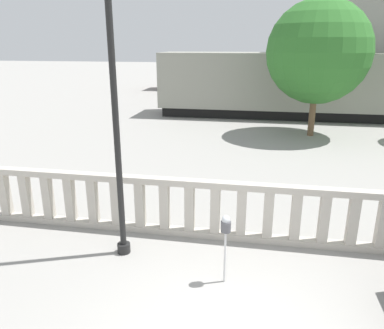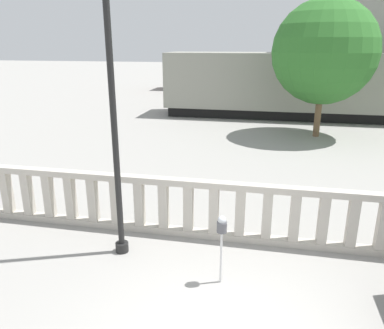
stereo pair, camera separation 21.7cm
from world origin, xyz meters
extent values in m
cube|color=#BCB5A8|center=(0.00, 2.93, 0.07)|extent=(16.52, 0.24, 0.14)
cube|color=#BCB5A8|center=(0.00, 2.93, 1.25)|extent=(16.52, 0.24, 0.14)
cube|color=#BCB5A8|center=(-5.65, 2.93, 0.66)|extent=(0.20, 0.20, 1.04)
cube|color=#BCB5A8|center=(-5.08, 2.93, 0.66)|extent=(0.20, 0.20, 1.04)
cube|color=#BCB5A8|center=(-4.52, 2.93, 0.66)|extent=(0.20, 0.20, 1.04)
cube|color=#BCB5A8|center=(-3.95, 2.93, 0.66)|extent=(0.20, 0.20, 1.04)
cube|color=#BCB5A8|center=(-3.39, 2.93, 0.66)|extent=(0.20, 0.20, 1.04)
cube|color=#BCB5A8|center=(-2.82, 2.93, 0.66)|extent=(0.20, 0.20, 1.04)
cube|color=#BCB5A8|center=(-2.26, 2.93, 0.66)|extent=(0.20, 0.20, 1.04)
cube|color=#BCB5A8|center=(-1.69, 2.93, 0.66)|extent=(0.20, 0.20, 1.04)
cube|color=#BCB5A8|center=(-1.13, 2.93, 0.66)|extent=(0.20, 0.20, 1.04)
cube|color=#BCB5A8|center=(-0.56, 2.93, 0.66)|extent=(0.20, 0.20, 1.04)
cube|color=#BCB5A8|center=(0.00, 2.93, 0.66)|extent=(0.20, 0.20, 1.04)
cube|color=#BCB5A8|center=(0.56, 2.93, 0.66)|extent=(0.20, 0.20, 1.04)
cube|color=#BCB5A8|center=(1.13, 2.93, 0.66)|extent=(0.20, 0.20, 1.04)
cube|color=#BCB5A8|center=(1.69, 2.93, 0.66)|extent=(0.20, 0.20, 1.04)
cube|color=#BCB5A8|center=(2.26, 2.93, 0.66)|extent=(0.20, 0.20, 1.04)
cube|color=#BCB5A8|center=(2.82, 2.93, 0.66)|extent=(0.20, 0.20, 1.04)
cylinder|color=black|center=(-2.32, 1.97, 0.10)|extent=(0.26, 0.26, 0.20)
cylinder|color=black|center=(-2.32, 1.97, 2.95)|extent=(0.12, 0.12, 5.49)
cylinder|color=silver|center=(-0.20, 1.35, 0.50)|extent=(0.04, 0.04, 1.01)
cylinder|color=#4C4C51|center=(-0.20, 1.35, 1.10)|extent=(0.18, 0.18, 0.19)
sphere|color=#B2B7BC|center=(-0.20, 1.35, 1.23)|extent=(0.15, 0.15, 0.15)
cube|color=black|center=(3.60, 17.84, 0.28)|extent=(17.90, 2.46, 0.55)
cube|color=gray|center=(3.60, 17.84, 2.07)|extent=(18.26, 3.08, 3.05)
cube|color=black|center=(4.85, 30.16, 0.28)|extent=(27.10, 2.29, 0.55)
cube|color=brown|center=(4.85, 30.16, 1.88)|extent=(27.65, 2.87, 2.67)
cylinder|color=brown|center=(2.63, 13.28, 1.03)|extent=(0.28, 0.28, 2.05)
sphere|color=#2D6B28|center=(2.63, 13.28, 3.74)|extent=(4.50, 4.50, 4.50)
camera|label=1|loc=(0.27, -4.44, 4.11)|focal=35.00mm
camera|label=2|loc=(0.49, -4.39, 4.11)|focal=35.00mm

